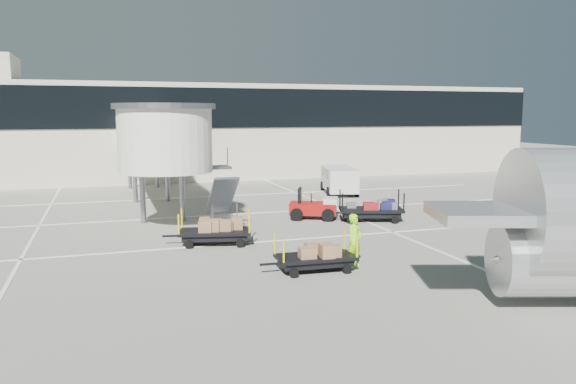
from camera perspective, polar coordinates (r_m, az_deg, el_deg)
name	(u,v)px	position (r m, az deg, el deg)	size (l,w,h in m)	color
ground	(285,252)	(22.86, -0.35, -6.10)	(140.00, 140.00, 0.00)	#A29F91
lane_markings	(222,214)	(31.54, -6.74, -2.21)	(40.00, 30.00, 0.02)	white
terminal	(178,130)	(51.47, -11.11, 6.22)	(64.00, 12.11, 15.20)	beige
jet_bridge	(154,136)	(33.51, -13.44, 5.58)	(5.70, 20.40, 6.03)	white
baggage_tug	(314,208)	(29.80, 2.70, -1.61)	(2.78, 2.41, 1.64)	maroon
suitcase_cart	(370,210)	(29.48, 8.31, -1.81)	(4.07, 2.58, 1.57)	black
box_cart_near	(315,257)	(20.06, 2.78, -6.63)	(3.45, 1.52, 1.34)	black
box_cart_far	(211,231)	(24.16, -7.80, -3.96)	(3.82, 2.16, 1.47)	black
ground_worker	(355,240)	(20.66, 6.78, -4.90)	(0.71, 0.47, 1.96)	#9BF119
minivan	(339,178)	(39.48, 5.18, 1.46)	(3.06, 5.14, 1.83)	silver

